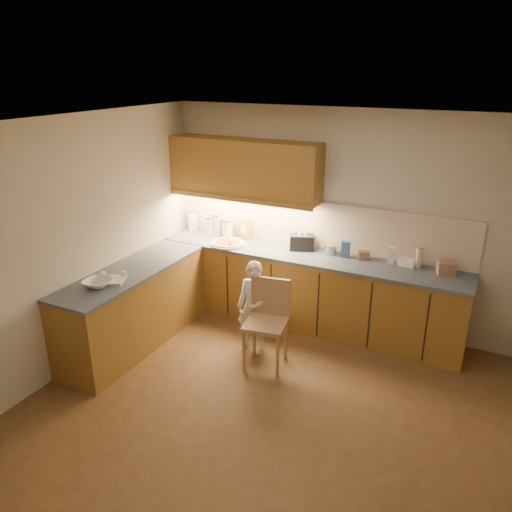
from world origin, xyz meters
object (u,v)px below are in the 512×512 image
pizza_on_board (228,243)px  oil_jug (245,228)px  wooden_chair (268,317)px  toaster (302,242)px  child (254,308)px

pizza_on_board → oil_jug: size_ratio=1.38×
pizza_on_board → oil_jug: bearing=75.3°
pizza_on_board → wooden_chair: (0.96, -0.88, -0.39)m
wooden_chair → oil_jug: oil_jug is taller
wooden_chair → toaster: (-0.07, 1.12, 0.47)m
oil_jug → toaster: oil_jug is taller
child → wooden_chair: (0.23, -0.14, 0.01)m
child → toaster: (0.16, 0.98, 0.48)m
pizza_on_board → child: size_ratio=0.42×
pizza_on_board → toaster: toaster is taller
oil_jug → toaster: size_ratio=0.96×
child → toaster: 1.10m
child → oil_jug: 1.34m
pizza_on_board → oil_jug: (0.08, 0.30, 0.13)m
pizza_on_board → child: bearing=-45.2°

